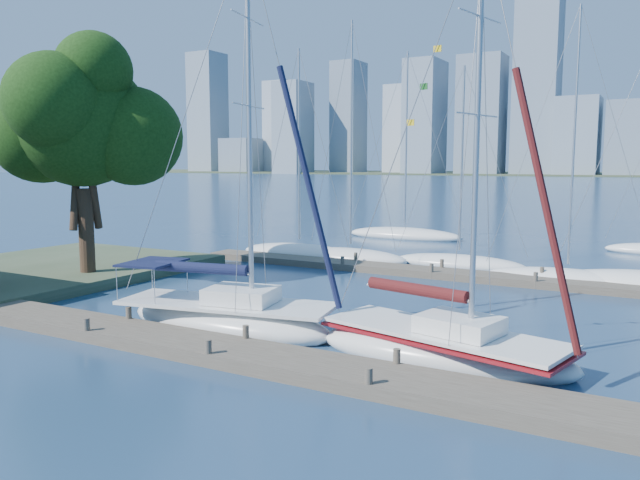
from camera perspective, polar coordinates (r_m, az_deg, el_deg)
The scene contains 11 objects.
ground at distance 19.03m, azimuth -8.40°, elevation -10.67°, with size 700.00×700.00×0.00m, color navy.
near_dock at distance 18.97m, azimuth -8.41°, elevation -10.09°, with size 26.00×2.00×0.40m, color #453D33.
far_dock at distance 32.14m, azimuth 12.31°, elevation -3.12°, with size 30.00×1.80×0.36m, color #453D33.
tree at distance 32.01m, azimuth -20.99°, elevation 10.39°, with size 8.70×7.94×11.67m.
sailboat_navy at distance 22.00m, azimuth -8.53°, elevation -5.28°, with size 8.55×4.15×13.69m.
sailboat_maroon at distance 18.69m, azimuth 11.21°, elevation -7.77°, with size 8.14×4.20×12.64m.
bg_boat_0 at distance 38.39m, azimuth -1.88°, elevation -1.17°, with size 8.36×4.42×12.90m.
bg_boat_1 at distance 36.83m, azimuth 2.82°, elevation -1.52°, with size 7.48×4.56×14.15m.
bg_boat_2 at distance 35.59m, azimuth 12.60°, elevation -2.06°, with size 7.60×2.59×11.29m.
bg_boat_3 at distance 32.48m, azimuth 21.68°, elevation -3.23°, with size 7.88×3.00×13.35m.
bg_boat_6 at distance 48.51m, azimuth 7.75°, elevation 0.50°, with size 9.22×2.69×14.43m.
Camera 1 is at (11.15, -14.30, 5.77)m, focal length 35.00 mm.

